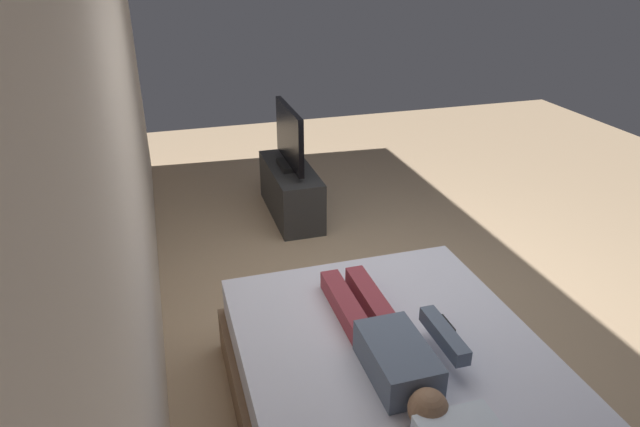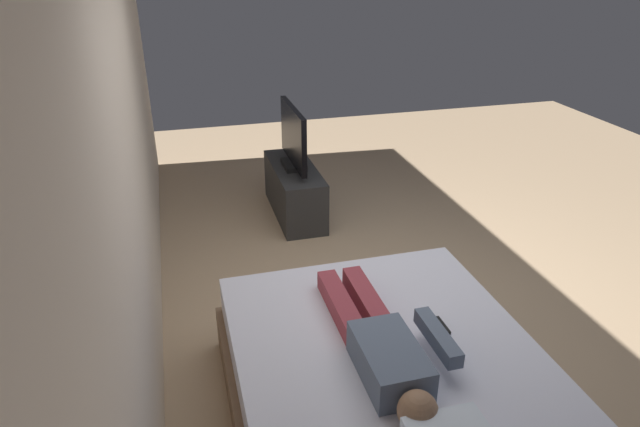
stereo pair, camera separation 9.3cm
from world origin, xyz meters
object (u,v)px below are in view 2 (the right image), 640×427
person (383,345)px  remote (441,326)px  tv (293,139)px  bed (391,400)px  tv_stand (294,191)px

person → remote: 0.44m
person → tv: (2.85, -0.18, 0.16)m
bed → remote: remote is taller
tv → bed: bearing=177.4°
remote → person: bearing=110.5°
tv_stand → tv: (0.00, -0.00, 0.53)m
remote → tv: (2.69, 0.22, 0.24)m
person → tv: bearing=-3.7°
person → tv_stand: 2.88m
remote → tv_stand: 2.72m
remote → tv: size_ratio=0.17×
bed → person: person is taller
tv_stand → tv: 0.53m
tv_stand → person: bearing=176.3°
person → tv: tv is taller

